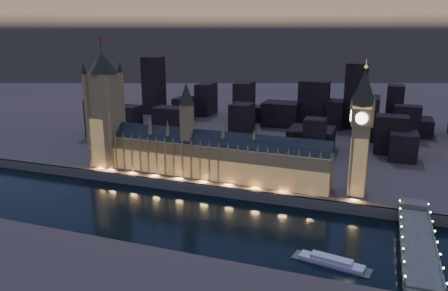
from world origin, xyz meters
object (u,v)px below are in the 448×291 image
(victoria_tower, at_px, (105,104))
(westminster_bridge, at_px, (416,243))
(elizabeth_tower, at_px, (362,122))
(river_boat, at_px, (331,262))
(palace_of_westminster, at_px, (208,155))

(victoria_tower, bearing_deg, westminster_bridge, -14.28)
(victoria_tower, bearing_deg, elizabeth_tower, -0.00)
(elizabeth_tower, xyz_separation_m, river_boat, (-6.56, -96.08, -61.73))
(elizabeth_tower, bearing_deg, palace_of_westminster, -179.92)
(palace_of_westminster, bearing_deg, river_boat, -40.39)
(victoria_tower, height_order, elizabeth_tower, victoria_tower)
(palace_of_westminster, height_order, victoria_tower, victoria_tower)
(river_boat, bearing_deg, westminster_bridge, 34.08)
(westminster_bridge, bearing_deg, victoria_tower, 165.72)
(river_boat, bearing_deg, victoria_tower, 155.56)
(victoria_tower, relative_size, river_boat, 2.50)
(victoria_tower, distance_m, river_boat, 240.46)
(victoria_tower, distance_m, elizabeth_tower, 218.00)
(westminster_bridge, xyz_separation_m, river_boat, (-45.39, -30.71, -4.43))
(victoria_tower, xyz_separation_m, elizabeth_tower, (218.00, -0.00, -0.60))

